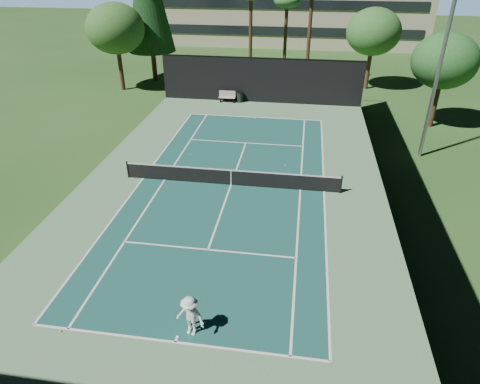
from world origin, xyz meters
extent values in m
plane|color=#274E1D|center=(0.00, 0.00, 0.00)|extent=(160.00, 160.00, 0.00)
cube|color=#5E865D|center=(0.00, 0.00, 0.01)|extent=(18.00, 32.00, 0.01)
cube|color=#184E46|center=(0.00, 0.00, 0.01)|extent=(10.97, 23.77, 0.01)
cube|color=white|center=(0.00, -11.88, 0.02)|extent=(10.97, 0.10, 0.01)
cube|color=white|center=(0.00, 11.88, 0.02)|extent=(10.97, 0.10, 0.01)
cube|color=white|center=(0.00, -6.40, 0.02)|extent=(8.23, 0.10, 0.01)
cube|color=white|center=(0.00, 6.40, 0.02)|extent=(8.23, 0.10, 0.01)
cube|color=white|center=(-5.49, 0.00, 0.02)|extent=(0.10, 23.77, 0.01)
cube|color=white|center=(5.49, 0.00, 0.02)|extent=(0.10, 23.77, 0.01)
cube|color=white|center=(-4.12, 0.00, 0.02)|extent=(0.10, 23.77, 0.01)
cube|color=white|center=(4.12, 0.00, 0.02)|extent=(0.10, 23.77, 0.01)
cube|color=white|center=(0.00, 0.00, 0.02)|extent=(0.10, 12.80, 0.01)
cube|color=white|center=(0.00, -11.73, 0.02)|extent=(0.10, 0.30, 0.01)
cube|color=white|center=(0.00, 11.73, 0.02)|extent=(0.10, 0.30, 0.01)
cylinder|color=black|center=(-6.40, 0.00, 0.55)|extent=(0.10, 0.10, 1.10)
cylinder|color=black|center=(6.40, 0.00, 0.55)|extent=(0.10, 0.10, 1.10)
cube|color=black|center=(0.00, 0.00, 0.50)|extent=(12.80, 0.02, 0.92)
cube|color=white|center=(0.00, 0.00, 0.98)|extent=(12.80, 0.04, 0.07)
cube|color=white|center=(0.00, 0.00, 0.50)|extent=(0.05, 0.03, 0.92)
cube|color=black|center=(0.00, 16.00, 2.00)|extent=(18.00, 0.04, 4.00)
cube|color=black|center=(9.00, 0.00, 2.00)|extent=(0.04, 32.00, 4.00)
cube|color=black|center=(-9.00, 0.00, 2.00)|extent=(0.04, 32.00, 4.00)
cube|color=black|center=(0.00, 16.00, 4.00)|extent=(18.00, 0.06, 0.06)
imported|color=white|center=(0.47, -11.37, 0.86)|extent=(1.23, 0.89, 1.72)
sphere|color=#D5F537|center=(-4.32, -12.05, 0.04)|extent=(0.08, 0.08, 0.08)
sphere|color=#C8D22F|center=(-3.86, 1.25, 0.04)|extent=(0.08, 0.08, 0.08)
sphere|color=#CFD831|center=(3.06, 3.09, 0.03)|extent=(0.07, 0.07, 0.07)
sphere|color=#C6E032|center=(-3.49, 3.86, 0.03)|extent=(0.06, 0.06, 0.06)
cube|color=#C0B39F|center=(-3.02, 15.52, 0.45)|extent=(1.50, 0.45, 0.05)
cube|color=#BCB59C|center=(-3.02, 15.72, 0.75)|extent=(1.50, 0.06, 0.55)
cube|color=black|center=(-3.62, 15.52, 0.21)|extent=(0.06, 0.40, 0.42)
cube|color=black|center=(-2.42, 15.52, 0.21)|extent=(0.06, 0.40, 0.42)
cylinder|color=black|center=(-1.85, 15.73, 0.45)|extent=(0.52, 0.52, 0.90)
cylinder|color=black|center=(-1.85, 15.73, 0.92)|extent=(0.56, 0.56, 0.05)
cylinder|color=#4A2F1F|center=(-12.00, 22.00, 1.80)|extent=(0.50, 0.50, 3.60)
cylinder|color=#412E1C|center=(-2.00, 24.00, 4.28)|extent=(0.36, 0.36, 8.55)
cylinder|color=#3E2C1A|center=(1.50, 26.00, 3.83)|extent=(0.36, 0.36, 7.65)
ellipsoid|color=#295C29|center=(1.50, 26.00, 7.65)|extent=(2.80, 2.80, 1.54)
cylinder|color=#452D1D|center=(4.00, 23.00, 4.50)|extent=(0.36, 0.36, 9.00)
cylinder|color=#47331E|center=(10.00, 22.00, 1.76)|extent=(0.40, 0.40, 3.52)
ellipsoid|color=#2D6025|center=(10.00, 22.00, 5.44)|extent=(5.12, 5.12, 4.35)
cylinder|color=#442D1D|center=(14.00, 12.00, 1.65)|extent=(0.40, 0.40, 3.30)
ellipsoid|color=#235822|center=(14.00, 12.00, 5.10)|extent=(4.80, 4.80, 4.08)
cylinder|color=#492D1F|center=(-14.00, 18.00, 1.87)|extent=(0.40, 0.40, 3.74)
ellipsoid|color=#305F24|center=(-14.00, 18.00, 5.78)|extent=(5.44, 5.44, 4.62)
cube|color=#B5AC8C|center=(0.00, 46.00, 4.00)|extent=(40.00, 12.00, 8.00)
cube|color=black|center=(0.00, 39.95, 2.40)|extent=(38.00, 0.15, 1.20)
cube|color=black|center=(0.00, 39.95, 5.80)|extent=(38.00, 0.15, 1.20)
cylinder|color=#92959A|center=(12.00, 6.00, 6.00)|extent=(0.24, 0.24, 12.00)
camera|label=1|loc=(3.90, -22.04, 12.30)|focal=32.00mm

